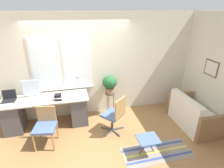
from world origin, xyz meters
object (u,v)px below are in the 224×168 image
laptop (9,98)px  mouse (43,102)px  plant_stand (110,96)px  folding_stool (148,140)px  keyboard (30,103)px  potted_plant (110,83)px  monitor (31,88)px  desk_chair_wooden (45,125)px  office_chair_swivel (115,114)px  couch_loveseat (192,115)px  desk_lamp (78,79)px  book_stack (58,97)px

laptop → mouse: laptop is taller
plant_stand → folding_stool: 1.69m
laptop → plant_stand: 2.43m
keyboard → potted_plant: potted_plant is taller
monitor → desk_chair_wooden: monitor is taller
mouse → plant_stand: mouse is taller
office_chair_swivel → mouse: bearing=-56.4°
desk_chair_wooden → couch_loveseat: bearing=7.2°
desk_lamp → couch_loveseat: 3.00m
laptop → mouse: size_ratio=5.17×
monitor → office_chair_swivel: monitor is taller
mouse → potted_plant: bearing=12.6°
laptop → office_chair_swivel: bearing=-17.0°
monitor → office_chair_swivel: size_ratio=0.46×
plant_stand → folding_stool: (0.41, -1.63, -0.21)m
laptop → mouse: 0.83m
keyboard → laptop: bearing=151.2°
desk_lamp → desk_chair_wooden: size_ratio=0.56×
potted_plant → keyboard: bearing=-169.5°
desk_lamp → couch_loveseat: size_ratio=0.36×
desk_chair_wooden → couch_loveseat: (3.48, -0.18, -0.18)m
mouse → plant_stand: size_ratio=0.09×
office_chair_swivel → couch_loveseat: bearing=132.9°
laptop → book_stack: laptop is taller
mouse → folding_stool: bearing=-31.7°
monitor → office_chair_swivel: bearing=-22.9°
mouse → desk_lamp: desk_lamp is taller
plant_stand → potted_plant: 0.37m
mouse → book_stack: (0.34, 0.04, 0.06)m
desk_chair_wooden → keyboard: bearing=135.0°
desk_lamp → desk_chair_wooden: bearing=-133.6°
desk_chair_wooden → folding_stool: bearing=-11.8°
desk_lamp → desk_chair_wooden: 1.31m
desk_chair_wooden → office_chair_swivel: office_chair_swivel is taller
desk_lamp → book_stack: (-0.50, -0.32, -0.28)m
potted_plant → folding_stool: bearing=-76.0°
monitor → couch_loveseat: (3.80, -0.99, -0.71)m
keyboard → folding_stool: size_ratio=0.85×
plant_stand → folding_stool: size_ratio=1.51×
mouse → potted_plant: potted_plant is taller
desk_lamp → potted_plant: size_ratio=0.95×
keyboard → couch_loveseat: 3.89m
mouse → desk_chair_wooden: desk_chair_wooden is taller
desk_lamp → office_chair_swivel: (0.75, -0.79, -0.63)m
book_stack → laptop: bearing=167.6°
laptop → folding_stool: size_ratio=0.70×
office_chair_swivel → plant_stand: bearing=-135.3°
folding_stool → potted_plant: bearing=104.0°
book_stack → office_chair_swivel: 1.38m
monitor → couch_loveseat: size_ratio=0.34×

